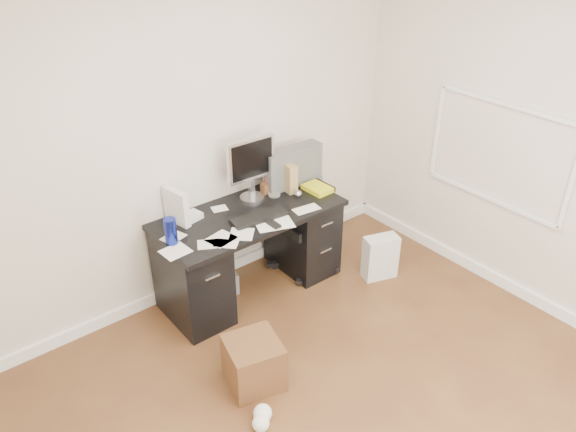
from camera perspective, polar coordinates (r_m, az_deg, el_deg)
name	(u,v)px	position (r m, az deg, el deg)	size (l,w,h in m)	color
room_shell	(390,198)	(2.77, 10.34, 1.85)	(4.02, 4.02, 2.71)	beige
desk	(251,249)	(4.61, -3.82, -3.39)	(1.50, 0.70, 0.75)	black
loose_papers	(232,223)	(4.30, -5.76, -0.70)	(1.10, 0.60, 0.00)	white
lcd_monitor	(251,169)	(4.50, -3.77, 4.81)	(0.43, 0.25, 0.54)	#BCBBC0
keyboard	(259,217)	(4.33, -2.93, -0.12)	(0.45, 0.15, 0.03)	black
computer_mouse	(298,194)	(4.62, 1.03, 2.26)	(0.06, 0.06, 0.06)	#BCBBC0
travel_mug	(171,231)	(4.07, -11.83, -1.52)	(0.09, 0.09, 0.20)	navy
white_binder	(177,207)	(4.30, -11.26, 0.93)	(0.11, 0.24, 0.28)	silver
magazine_file	(287,176)	(4.71, -0.08, 4.07)	(0.11, 0.21, 0.25)	olive
pen_cup	(266,182)	(4.66, -2.27, 3.52)	(0.09, 0.09, 0.21)	brown
yellow_book	(318,188)	(4.74, 3.06, 2.84)	(0.18, 0.23, 0.04)	yellow
paper_remote	(274,222)	(4.27, -1.41, -0.64)	(0.28, 0.23, 0.02)	white
office_chair	(304,213)	(4.82, 1.66, 0.31)	(0.62, 0.62, 1.09)	#515351
pc_tower	(313,233)	(5.09, 2.52, -1.76)	(0.22, 0.51, 0.51)	beige
shopping_bag	(380,257)	(4.93, 9.35, -4.14)	(0.29, 0.21, 0.40)	silver
wicker_basket	(254,363)	(3.94, -3.51, -14.65)	(0.35, 0.35, 0.35)	#4E3217
desk_printer	(216,281)	(4.80, -7.33, -6.59)	(0.32, 0.27, 0.19)	slate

